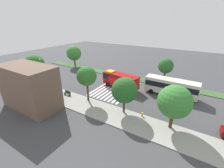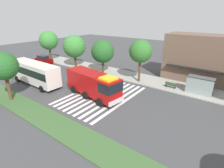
{
  "view_description": "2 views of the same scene",
  "coord_description": "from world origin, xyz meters",
  "px_view_note": "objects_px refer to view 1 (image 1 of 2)",
  "views": [
    {
      "loc": [
        -17.36,
        27.9,
        14.92
      ],
      "look_at": [
        -0.85,
        0.84,
        1.36
      ],
      "focal_mm": 24.34,
      "sensor_mm": 36.0,
      "label": 1
    },
    {
      "loc": [
        13.22,
        -17.17,
        10.7
      ],
      "look_at": [
        -0.33,
        1.12,
        1.63
      ],
      "focal_mm": 27.95,
      "sensor_mm": 36.0,
      "label": 2
    }
  ],
  "objects_px": {
    "parked_car_mid": "(30,74)",
    "sidewalk_tree_far_east": "(35,64)",
    "fire_truck": "(119,80)",
    "sidewalk_tree_west": "(175,102)",
    "fire_hydrant": "(142,114)",
    "sidewalk_tree_center": "(124,90)",
    "transit_bus": "(171,86)",
    "bench_near_shelter": "(67,93)",
    "bus_stop_shelter": "(54,83)",
    "street_lamp": "(42,70)",
    "sidewalk_tree_east": "(87,76)",
    "median_tree_west": "(74,53)",
    "median_tree_far_west": "(166,66)"
  },
  "relations": [
    {
      "from": "transit_bus",
      "to": "parked_car_mid",
      "type": "bearing_deg",
      "value": -165.62
    },
    {
      "from": "bus_stop_shelter",
      "to": "street_lamp",
      "type": "distance_m",
      "value": 5.32
    },
    {
      "from": "parked_car_mid",
      "to": "sidewalk_tree_east",
      "type": "distance_m",
      "value": 23.25
    },
    {
      "from": "sidewalk_tree_west",
      "to": "sidewalk_tree_far_east",
      "type": "height_order",
      "value": "sidewalk_tree_far_east"
    },
    {
      "from": "sidewalk_tree_center",
      "to": "sidewalk_tree_far_east",
      "type": "distance_m",
      "value": 23.76
    },
    {
      "from": "sidewalk_tree_east",
      "to": "median_tree_west",
      "type": "xyz_separation_m",
      "value": [
        19.19,
        -16.22,
        -0.66
      ]
    },
    {
      "from": "bus_stop_shelter",
      "to": "street_lamp",
      "type": "xyz_separation_m",
      "value": [
        4.81,
        -0.87,
        2.1
      ]
    },
    {
      "from": "sidewalk_tree_center",
      "to": "sidewalk_tree_far_east",
      "type": "xyz_separation_m",
      "value": [
        23.74,
        0.0,
        0.85
      ]
    },
    {
      "from": "transit_bus",
      "to": "bench_near_shelter",
      "type": "relative_size",
      "value": 6.62
    },
    {
      "from": "sidewalk_tree_far_east",
      "to": "fire_hydrant",
      "type": "bearing_deg",
      "value": -178.94
    },
    {
      "from": "fire_truck",
      "to": "fire_hydrant",
      "type": "relative_size",
      "value": 13.17
    },
    {
      "from": "bench_near_shelter",
      "to": "sidewalk_tree_center",
      "type": "bearing_deg",
      "value": -177.95
    },
    {
      "from": "street_lamp",
      "to": "sidewalk_tree_east",
      "type": "xyz_separation_m",
      "value": [
        -14.1,
        0.4,
        1.23
      ]
    },
    {
      "from": "sidewalk_tree_west",
      "to": "fire_hydrant",
      "type": "distance_m",
      "value": 6.08
    },
    {
      "from": "parked_car_mid",
      "to": "transit_bus",
      "type": "relative_size",
      "value": 0.45
    },
    {
      "from": "fire_truck",
      "to": "bench_near_shelter",
      "type": "distance_m",
      "value": 11.98
    },
    {
      "from": "bus_stop_shelter",
      "to": "sidewalk_tree_center",
      "type": "distance_m",
      "value": 17.3
    },
    {
      "from": "sidewalk_tree_far_east",
      "to": "median_tree_west",
      "type": "height_order",
      "value": "sidewalk_tree_far_east"
    },
    {
      "from": "bench_near_shelter",
      "to": "sidewalk_tree_east",
      "type": "bearing_deg",
      "value": -174.92
    },
    {
      "from": "sidewalk_tree_center",
      "to": "median_tree_far_west",
      "type": "xyz_separation_m",
      "value": [
        -2.66,
        -16.22,
        0.42
      ]
    },
    {
      "from": "bench_near_shelter",
      "to": "sidewalk_tree_center",
      "type": "relative_size",
      "value": 0.25
    },
    {
      "from": "bench_near_shelter",
      "to": "sidewalk_tree_far_east",
      "type": "distance_m",
      "value": 11.55
    },
    {
      "from": "fire_truck",
      "to": "sidewalk_tree_west",
      "type": "distance_m",
      "value": 16.29
    },
    {
      "from": "street_lamp",
      "to": "median_tree_far_west",
      "type": "xyz_separation_m",
      "value": [
        -24.6,
        -15.82,
        0.72
      ]
    },
    {
      "from": "transit_bus",
      "to": "sidewalk_tree_east",
      "type": "xyz_separation_m",
      "value": [
        13.2,
        10.95,
        3.08
      ]
    },
    {
      "from": "bench_near_shelter",
      "to": "sidewalk_tree_west",
      "type": "height_order",
      "value": "sidewalk_tree_west"
    },
    {
      "from": "sidewalk_tree_center",
      "to": "transit_bus",
      "type": "bearing_deg",
      "value": -116.07
    },
    {
      "from": "fire_truck",
      "to": "parked_car_mid",
      "type": "xyz_separation_m",
      "value": [
        24.86,
        6.64,
        -1.12
      ]
    },
    {
      "from": "street_lamp",
      "to": "median_tree_west",
      "type": "relative_size",
      "value": 0.96
    },
    {
      "from": "sidewalk_tree_east",
      "to": "median_tree_west",
      "type": "distance_m",
      "value": 25.13
    },
    {
      "from": "bench_near_shelter",
      "to": "sidewalk_tree_center",
      "type": "height_order",
      "value": "sidewalk_tree_center"
    },
    {
      "from": "street_lamp",
      "to": "fire_hydrant",
      "type": "height_order",
      "value": "street_lamp"
    },
    {
      "from": "parked_car_mid",
      "to": "sidewalk_tree_center",
      "type": "xyz_separation_m",
      "value": [
        -30.58,
        2.2,
        3.41
      ]
    },
    {
      "from": "sidewalk_tree_far_east",
      "to": "sidewalk_tree_center",
      "type": "bearing_deg",
      "value": 180.0
    },
    {
      "from": "parked_car_mid",
      "to": "sidewalk_tree_far_east",
      "type": "distance_m",
      "value": 8.36
    },
    {
      "from": "parked_car_mid",
      "to": "sidewalk_tree_east",
      "type": "xyz_separation_m",
      "value": [
        -22.74,
        2.2,
        4.34
      ]
    },
    {
      "from": "street_lamp",
      "to": "bus_stop_shelter",
      "type": "bearing_deg",
      "value": 169.77
    },
    {
      "from": "sidewalk_tree_west",
      "to": "median_tree_far_west",
      "type": "xyz_separation_m",
      "value": [
        5.08,
        -16.22,
        0.24
      ]
    },
    {
      "from": "bench_near_shelter",
      "to": "parked_car_mid",
      "type": "bearing_deg",
      "value": -8.71
    },
    {
      "from": "median_tree_far_west",
      "to": "fire_hydrant",
      "type": "distance_m",
      "value": 16.28
    },
    {
      "from": "parked_car_mid",
      "to": "median_tree_far_west",
      "type": "height_order",
      "value": "median_tree_far_west"
    },
    {
      "from": "bus_stop_shelter",
      "to": "median_tree_far_west",
      "type": "bearing_deg",
      "value": -139.86
    },
    {
      "from": "fire_truck",
      "to": "transit_bus",
      "type": "xyz_separation_m",
      "value": [
        -11.07,
        -2.1,
        0.14
      ]
    },
    {
      "from": "parked_car_mid",
      "to": "median_tree_far_west",
      "type": "distance_m",
      "value": 36.28
    },
    {
      "from": "sidewalk_tree_west",
      "to": "sidewalk_tree_far_east",
      "type": "xyz_separation_m",
      "value": [
        31.48,
        0.0,
        0.68
      ]
    },
    {
      "from": "bus_stop_shelter",
      "to": "sidewalk_tree_east",
      "type": "distance_m",
      "value": 9.87
    },
    {
      "from": "fire_truck",
      "to": "sidewalk_tree_far_east",
      "type": "distance_m",
      "value": 20.32
    },
    {
      "from": "bench_near_shelter",
      "to": "sidewalk_tree_west",
      "type": "bearing_deg",
      "value": -178.71
    },
    {
      "from": "street_lamp",
      "to": "median_tree_far_west",
      "type": "bearing_deg",
      "value": -147.26
    },
    {
      "from": "fire_truck",
      "to": "median_tree_far_west",
      "type": "bearing_deg",
      "value": -130.59
    }
  ]
}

